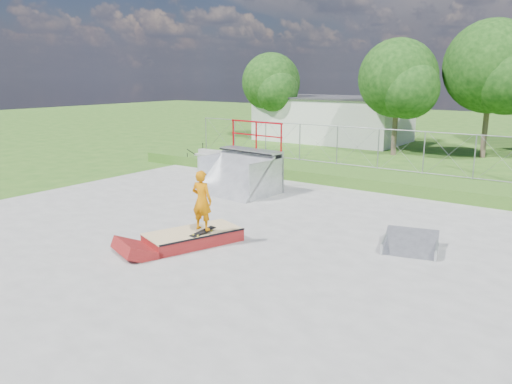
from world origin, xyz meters
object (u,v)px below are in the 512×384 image
flat_bank_ramp (410,244)px  skater (202,203)px  grind_box (193,238)px  quarter_pipe (237,159)px

flat_bank_ramp → skater: bearing=-161.6°
grind_box → skater: size_ratio=1.75×
grind_box → quarter_pipe: size_ratio=1.03×
grind_box → flat_bank_ramp: bearing=50.0°
skater → flat_bank_ramp: bearing=-155.6°
skater → grind_box: bearing=-10.3°
skater → quarter_pipe: bearing=-68.7°
quarter_pipe → flat_bank_ramp: bearing=-12.9°
quarter_pipe → skater: size_ratio=1.71×
grind_box → skater: (0.37, -0.02, 1.05)m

